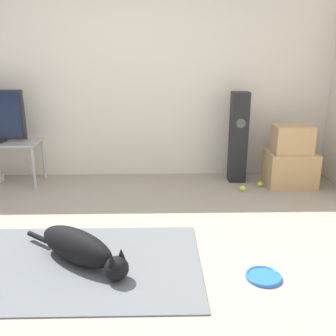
# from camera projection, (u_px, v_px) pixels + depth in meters

# --- Properties ---
(ground_plane) EXTENTS (12.00, 12.00, 0.00)m
(ground_plane) POSITION_uv_depth(u_px,v_px,m) (97.00, 258.00, 2.85)
(ground_plane) COLOR #9E9384
(wall_back) EXTENTS (8.00, 0.06, 2.55)m
(wall_back) POSITION_uv_depth(u_px,v_px,m) (119.00, 72.00, 4.48)
(wall_back) COLOR silver
(wall_back) RESTS_ON ground_plane
(area_rug) EXTENTS (1.96, 1.17, 0.01)m
(area_rug) POSITION_uv_depth(u_px,v_px,m) (68.00, 264.00, 2.76)
(area_rug) COLOR slate
(area_rug) RESTS_ON ground_plane
(dog) EXTENTS (0.89, 0.70, 0.26)m
(dog) POSITION_uv_depth(u_px,v_px,m) (80.00, 248.00, 2.73)
(dog) COLOR black
(dog) RESTS_ON area_rug
(frisbee) EXTENTS (0.25, 0.25, 0.03)m
(frisbee) POSITION_uv_depth(u_px,v_px,m) (264.00, 276.00, 2.60)
(frisbee) COLOR blue
(frisbee) RESTS_ON ground_plane
(cardboard_box_lower) EXTENTS (0.55, 0.40, 0.41)m
(cardboard_box_lower) POSITION_uv_depth(u_px,v_px,m) (290.00, 169.00, 4.36)
(cardboard_box_lower) COLOR tan
(cardboard_box_lower) RESTS_ON ground_plane
(cardboard_box_upper) EXTENTS (0.42, 0.30, 0.31)m
(cardboard_box_upper) POSITION_uv_depth(u_px,v_px,m) (292.00, 139.00, 4.24)
(cardboard_box_upper) COLOR tan
(cardboard_box_upper) RESTS_ON cardboard_box_lower
(floor_speaker) EXTENTS (0.20, 0.20, 1.07)m
(floor_speaker) POSITION_uv_depth(u_px,v_px,m) (238.00, 138.00, 4.44)
(floor_speaker) COLOR black
(floor_speaker) RESTS_ON ground_plane
(tennis_ball_by_boxes) EXTENTS (0.07, 0.07, 0.07)m
(tennis_ball_by_boxes) POSITION_uv_depth(u_px,v_px,m) (260.00, 184.00, 4.37)
(tennis_ball_by_boxes) COLOR #C6E033
(tennis_ball_by_boxes) RESTS_ON ground_plane
(tennis_ball_near_speaker) EXTENTS (0.07, 0.07, 0.07)m
(tennis_ball_near_speaker) POSITION_uv_depth(u_px,v_px,m) (243.00, 188.00, 4.22)
(tennis_ball_near_speaker) COLOR #C6E033
(tennis_ball_near_speaker) RESTS_ON ground_plane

